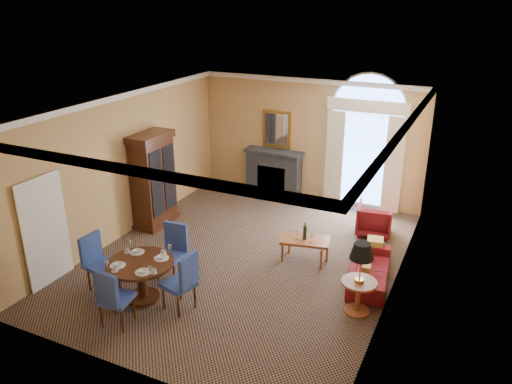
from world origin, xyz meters
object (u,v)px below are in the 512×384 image
at_px(armoire, 153,181).
at_px(coffee_table, 305,241).
at_px(dining_table, 141,272).
at_px(sofa, 370,269).
at_px(armchair, 374,219).
at_px(side_table, 360,269).

height_order(armoire, coffee_table, armoire).
height_order(armoire, dining_table, armoire).
distance_m(dining_table, sofa, 4.28).
distance_m(armoire, dining_table, 3.29).
height_order(armoire, armchair, armoire).
bearing_deg(dining_table, sofa, 33.45).
height_order(armchair, side_table, side_table).
bearing_deg(armoire, armchair, 18.66).
bearing_deg(armoire, side_table, -15.89).
relative_size(dining_table, armchair, 1.51).
bearing_deg(sofa, coffee_table, 74.08).
bearing_deg(dining_table, armchair, 54.30).
xyz_separation_m(dining_table, armchair, (3.17, 4.42, -0.20)).
relative_size(armoire, coffee_table, 2.06).
relative_size(coffee_table, side_table, 0.83).
bearing_deg(side_table, armchair, 97.83).
distance_m(dining_table, armchair, 5.44).
bearing_deg(sofa, armchair, 2.83).
bearing_deg(armchair, side_table, 89.71).
bearing_deg(side_table, sofa, 92.61).
height_order(coffee_table, side_table, side_table).
distance_m(armchair, coffee_table, 2.12).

